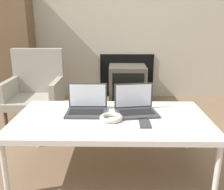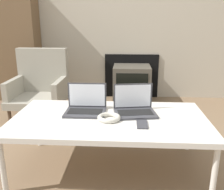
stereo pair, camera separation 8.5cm
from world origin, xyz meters
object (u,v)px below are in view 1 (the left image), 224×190
object	(u,v)px
headphones	(110,118)
tv	(127,84)
armchair	(36,85)
laptop_left	(87,106)
laptop_right	(135,107)
phone	(145,124)

from	to	relation	value
headphones	tv	bearing A→B (deg)	83.55
headphones	tv	size ratio (longest dim) A/B	0.33
tv	armchair	bearing A→B (deg)	-153.30
tv	headphones	bearing A→B (deg)	-96.45
laptop_left	headphones	xyz separation A→B (m)	(0.18, -0.15, -0.03)
laptop_right	laptop_left	bearing A→B (deg)	170.66
headphones	tv	xyz separation A→B (m)	(0.19, 1.70, -0.18)
phone	tv	distance (m)	1.78
phone	armchair	bearing A→B (deg)	132.09
armchair	headphones	bearing A→B (deg)	-52.46
laptop_left	tv	size ratio (longest dim) A/B	0.60
laptop_left	armchair	size ratio (longest dim) A/B	0.39
armchair	laptop_right	bearing A→B (deg)	-43.10
laptop_right	armchair	xyz separation A→B (m)	(-1.07, 1.01, -0.10)
laptop_left	headphones	bearing A→B (deg)	-39.85
laptop_left	armchair	world-z (taller)	armchair
tv	armchair	xyz separation A→B (m)	(-1.08, -0.54, 0.11)
tv	armchair	size ratio (longest dim) A/B	0.65
headphones	armchair	size ratio (longest dim) A/B	0.21
laptop_left	phone	bearing A→B (deg)	-28.71
laptop_left	laptop_right	bearing A→B (deg)	0.19
armchair	laptop_left	bearing A→B (deg)	-54.85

